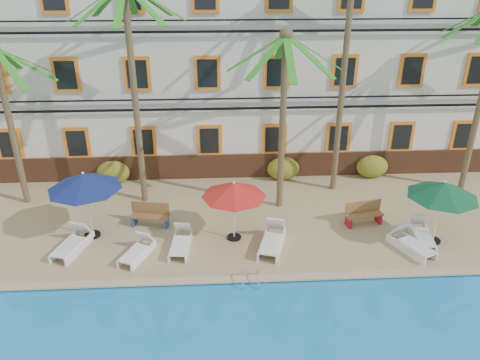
{
  "coord_description": "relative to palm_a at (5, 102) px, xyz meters",
  "views": [
    {
      "loc": [
        -1.19,
        -13.25,
        9.86
      ],
      "look_at": [
        -0.3,
        3.0,
        2.0
      ],
      "focal_mm": 35.0,
      "sensor_mm": 36.0,
      "label": 1
    }
  ],
  "objects": [
    {
      "name": "ground",
      "position": [
        9.38,
        -4.97,
        -4.67
      ],
      "size": [
        100.0,
        100.0,
        0.0
      ],
      "primitive_type": "plane",
      "color": "#384C23",
      "rests_on": "ground"
    },
    {
      "name": "pool_deck",
      "position": [
        9.38,
        0.03,
        -4.54
      ],
      "size": [
        30.0,
        12.0,
        0.25
      ],
      "primitive_type": "cube",
      "color": "tan",
      "rests_on": "ground"
    },
    {
      "name": "pool_coping",
      "position": [
        9.38,
        -5.87,
        -4.39
      ],
      "size": [
        30.0,
        0.35,
        0.06
      ],
      "primitive_type": "cube",
      "color": "tan",
      "rests_on": "pool_deck"
    },
    {
      "name": "hotel_building",
      "position": [
        9.38,
        5.01,
        0.71
      ],
      "size": [
        25.4,
        6.44,
        10.22
      ],
      "color": "silver",
      "rests_on": "pool_deck"
    },
    {
      "name": "palm_a",
      "position": [
        0.0,
        0.0,
        0.0
      ],
      "size": [
        4.29,
        4.29,
        6.78
      ],
      "color": "brown",
      "rests_on": "pool_deck"
    },
    {
      "name": "palm_b",
      "position": [
        5.04,
        -0.1,
        1.27
      ],
      "size": [
        4.29,
        4.29,
        8.97
      ],
      "color": "brown",
      "rests_on": "pool_deck"
    },
    {
      "name": "palm_c",
      "position": [
        10.8,
        -0.91,
        0.3
      ],
      "size": [
        4.29,
        4.29,
        7.28
      ],
      "color": "brown",
      "rests_on": "pool_deck"
    },
    {
      "name": "palm_d",
      "position": [
        13.44,
        0.54,
        2.14
      ],
      "size": [
        4.29,
        4.29,
        10.54
      ],
      "color": "brown",
      "rests_on": "pool_deck"
    },
    {
      "name": "shrub_left",
      "position": [
        3.4,
        1.63,
        -3.87
      ],
      "size": [
        1.5,
        0.9,
        1.1
      ],
      "primitive_type": "ellipsoid",
      "color": "#2C5618",
      "rests_on": "pool_deck"
    },
    {
      "name": "shrub_mid",
      "position": [
        11.3,
        1.63,
        -3.87
      ],
      "size": [
        1.5,
        0.9,
        1.1
      ],
      "primitive_type": "ellipsoid",
      "color": "#2C5618",
      "rests_on": "pool_deck"
    },
    {
      "name": "shrub_right",
      "position": [
        15.55,
        1.63,
        -3.87
      ],
      "size": [
        1.5,
        0.9,
        1.1
      ],
      "primitive_type": "ellipsoid",
      "color": "#2C5618",
      "rests_on": "pool_deck"
    },
    {
      "name": "umbrella_blue",
      "position": [
        3.43,
        -2.91,
        -2.13
      ],
      "size": [
        2.68,
        2.68,
        2.67
      ],
      "color": "black",
      "rests_on": "pool_deck"
    },
    {
      "name": "umbrella_red",
      "position": [
        8.78,
        -3.36,
        -2.39
      ],
      "size": [
        2.37,
        2.37,
        2.38
      ],
      "color": "black",
      "rests_on": "pool_deck"
    },
    {
      "name": "umbrella_green",
      "position": [
        16.14,
        -3.98,
        -2.27
      ],
      "size": [
        2.51,
        2.51,
        2.51
      ],
      "color": "black",
      "rests_on": "pool_deck"
    },
    {
      "name": "lounger_a",
      "position": [
        2.96,
        -3.82,
        -4.12
      ],
      "size": [
        1.21,
        2.02,
        0.9
      ],
      "color": "white",
      "rests_on": "pool_deck"
    },
    {
      "name": "lounger_b",
      "position": [
        5.35,
        -4.37,
        -4.16
      ],
      "size": [
        1.21,
        1.76,
        0.79
      ],
      "color": "white",
      "rests_on": "pool_deck"
    },
    {
      "name": "lounger_c",
      "position": [
        6.83,
        -3.96,
        -4.14
      ],
      "size": [
        0.79,
        1.84,
        0.85
      ],
      "color": "white",
      "rests_on": "pool_deck"
    },
    {
      "name": "lounger_d",
      "position": [
        10.14,
        -4.03,
        -4.11
      ],
      "size": [
        1.26,
        2.14,
        0.95
      ],
      "color": "white",
      "rests_on": "pool_deck"
    },
    {
      "name": "lounger_e",
      "position": [
        15.07,
        -4.48,
        -4.14
      ],
      "size": [
        1.37,
        1.94,
        0.87
      ],
      "color": "white",
      "rests_on": "pool_deck"
    },
    {
      "name": "lounger_f",
      "position": [
        15.73,
        -3.87,
        -4.14
      ],
      "size": [
        0.93,
        1.9,
        0.86
      ],
      "color": "white",
      "rests_on": "pool_deck"
    },
    {
      "name": "bench_left",
      "position": [
        5.56,
        -2.21,
        -3.95
      ],
      "size": [
        1.56,
        0.73,
        0.93
      ],
      "color": "olive",
      "rests_on": "pool_deck"
    },
    {
      "name": "bench_right",
      "position": [
        13.89,
        -2.56,
        -3.95
      ],
      "size": [
        1.57,
        0.77,
        0.93
      ],
      "color": "olive",
      "rests_on": "pool_deck"
    },
    {
      "name": "pool_ladder",
      "position": [
        9.2,
        -5.97,
        -4.42
      ],
      "size": [
        0.54,
        0.74,
        0.74
      ],
      "color": "silver",
      "rests_on": "ground"
    }
  ]
}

